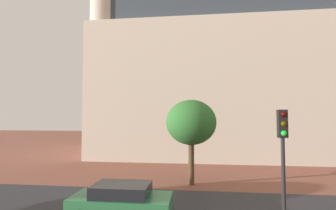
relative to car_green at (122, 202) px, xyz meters
name	(u,v)px	position (x,y,z in m)	size (l,w,h in m)	color
ground_plane	(164,205)	(1.61, 1.77, -0.71)	(120.00, 120.00, 0.00)	brown
street_asphalt_strip	(162,208)	(1.61, 1.33, -0.71)	(120.00, 6.05, 0.00)	#2D2D33
landmark_building	(213,80)	(5.26, 20.09, 8.16)	(27.10, 15.46, 32.54)	beige
car_green	(122,202)	(0.00, 0.00, 0.00)	(4.33, 2.09, 1.47)	#287042
traffic_light_pole	(283,153)	(6.01, -2.30, 2.53)	(0.28, 0.34, 4.63)	black
tree_curb_far	(191,123)	(2.91, 5.64, 3.29)	(3.28, 3.28, 5.51)	#4C3823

